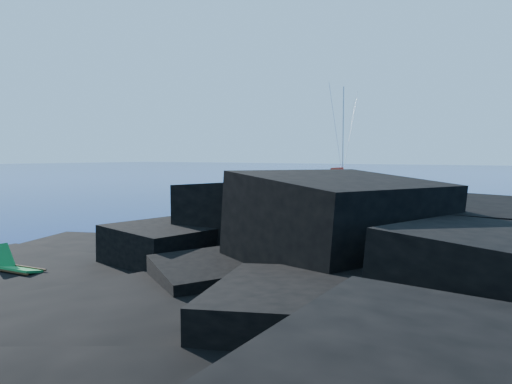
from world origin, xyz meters
TOP-DOWN VIEW (x-y plane):
  - headland at (13.00, 3.00)m, footprint 24.00×24.00m
  - beach at (4.50, 0.50)m, footprint 9.08×6.86m
  - surf_foam at (5.00, 5.00)m, footprint 10.00×8.00m
  - sailboat at (-8.90, 52.93)m, footprint 3.39×12.61m
  - deck_chair at (5.54, -0.35)m, footprint 1.66×0.88m
  - towel at (4.79, 2.08)m, footprint 1.95×1.25m
  - sunbather at (4.79, 2.08)m, footprint 1.77×0.83m

SIDE VIEW (x-z plane):
  - headland at x=13.00m, z-range -1.80..1.80m
  - beach at x=4.50m, z-range -0.35..0.35m
  - surf_foam at x=5.00m, z-range -0.03..0.03m
  - sailboat at x=-8.90m, z-range -6.54..6.54m
  - towel at x=4.79m, z-range 0.35..0.40m
  - sunbather at x=4.79m, z-range 0.40..0.64m
  - deck_chair at x=5.54m, z-range 0.35..1.44m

